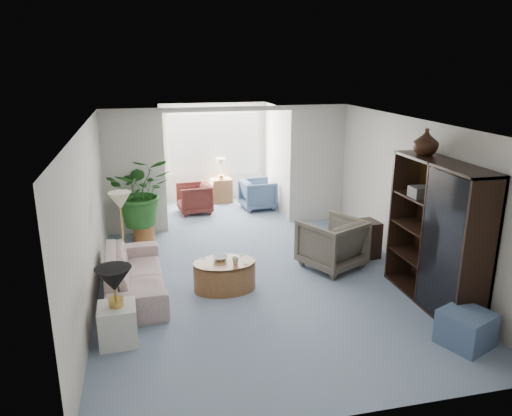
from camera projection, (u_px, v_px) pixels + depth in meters
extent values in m
plane|color=#7E90A6|center=(265.00, 287.00, 7.62)|extent=(6.00, 6.00, 0.00)
plane|color=#7E90A6|center=(222.00, 211.00, 11.44)|extent=(2.60, 2.60, 0.00)
cube|color=beige|center=(134.00, 173.00, 9.65)|extent=(1.20, 0.12, 2.50)
cube|color=beige|center=(317.00, 164.00, 10.47)|extent=(1.20, 0.12, 2.50)
cube|color=beige|center=(229.00, 109.00, 9.71)|extent=(2.60, 0.12, 0.10)
cube|color=white|center=(214.00, 144.00, 12.05)|extent=(2.20, 0.02, 1.50)
cube|color=white|center=(214.00, 145.00, 12.02)|extent=(2.20, 0.02, 1.50)
cube|color=beige|center=(421.00, 173.00, 7.57)|extent=(0.04, 0.50, 0.40)
imported|color=beige|center=(135.00, 274.00, 7.32)|extent=(0.90, 2.13, 0.61)
cube|color=silver|center=(118.00, 324.00, 6.04)|extent=(0.47, 0.47, 0.50)
cone|color=black|center=(114.00, 280.00, 5.87)|extent=(0.44, 0.44, 0.30)
cone|color=#F6EBC4|center=(120.00, 201.00, 7.72)|extent=(0.36, 0.36, 0.28)
cylinder|color=#996137|center=(225.00, 276.00, 7.47)|extent=(1.07, 1.07, 0.45)
imported|color=white|center=(220.00, 258.00, 7.48)|extent=(0.26, 0.26, 0.06)
imported|color=silver|center=(235.00, 261.00, 7.33)|extent=(0.12, 0.12, 0.10)
imported|color=#6A6253|center=(332.00, 243.00, 8.24)|extent=(1.22, 1.24, 0.85)
cube|color=black|center=(362.00, 239.00, 8.70)|extent=(0.59, 0.49, 0.65)
cube|color=black|center=(437.00, 234.00, 6.87)|extent=(0.50, 1.86, 2.07)
imported|color=#321A10|center=(426.00, 142.00, 6.98)|extent=(0.36, 0.36, 0.38)
cube|color=#4B5C81|center=(466.00, 328.00, 6.01)|extent=(0.71, 0.71, 0.44)
cylinder|color=#A86231|center=(144.00, 233.00, 9.54)|extent=(0.40, 0.40, 0.32)
imported|color=#245D1F|center=(141.00, 191.00, 9.30)|extent=(1.21, 1.05, 1.34)
imported|color=#4B5C81|center=(258.00, 194.00, 11.57)|extent=(0.83, 0.81, 0.70)
imported|color=#5B261F|center=(194.00, 199.00, 11.25)|extent=(0.80, 0.78, 0.68)
cube|color=#996137|center=(221.00, 190.00, 12.12)|extent=(0.51, 0.41, 0.59)
cube|color=#4C4A47|center=(421.00, 192.00, 7.10)|extent=(0.30, 0.26, 0.16)
cube|color=#2A2721|center=(455.00, 207.00, 6.35)|extent=(0.30, 0.26, 0.16)
cube|color=#262421|center=(450.00, 273.00, 6.55)|extent=(0.30, 0.26, 0.16)
cube|color=#3C3937|center=(445.00, 237.00, 6.59)|extent=(0.30, 0.26, 0.16)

